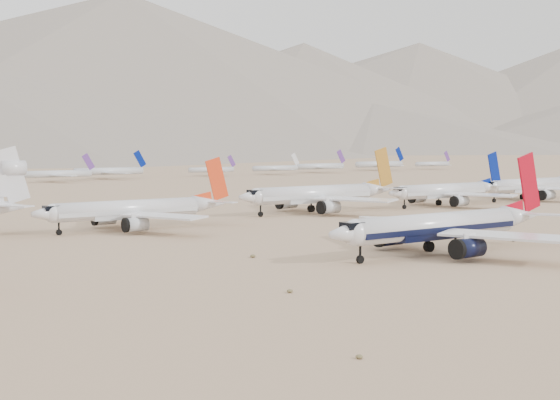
# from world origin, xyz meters

# --- Properties ---
(ground) EXTENTS (7000.00, 7000.00, 0.00)m
(ground) POSITION_xyz_m (0.00, 0.00, 0.00)
(ground) COLOR #886A4F
(ground) RESTS_ON ground
(main_airliner) EXTENTS (51.46, 50.26, 18.16)m
(main_airliner) POSITION_xyz_m (0.74, -1.48, 4.99)
(main_airliner) COLOR silver
(main_airliner) RESTS_ON ground
(row2_navy_widebody) EXTENTS (47.97, 46.91, 17.07)m
(row2_navy_widebody) POSITION_xyz_m (80.82, 70.14, 4.76)
(row2_navy_widebody) COLOR silver
(row2_navy_widebody) RESTS_ON ground
(row2_gold_tail) EXTENTS (52.49, 51.34, 18.69)m
(row2_gold_tail) POSITION_xyz_m (33.61, 75.34, 5.23)
(row2_gold_tail) COLOR silver
(row2_gold_tail) RESTS_ON ground
(row2_orange_tail) EXTENTS (46.30, 45.29, 16.51)m
(row2_orange_tail) POSITION_xyz_m (-27.96, 66.13, 4.63)
(row2_orange_tail) COLOR silver
(row2_orange_tail) RESTS_ON ground
(row2_blue_far) EXTENTS (50.93, 49.80, 18.10)m
(row2_blue_far) POSITION_xyz_m (124.36, 70.74, 5.04)
(row2_blue_far) COLOR silver
(row2_blue_far) RESTS_ON ground
(distant_storage_row) EXTENTS (628.03, 62.42, 14.43)m
(distant_storage_row) POSITION_xyz_m (16.26, 298.02, 4.36)
(distant_storage_row) COLOR silver
(distant_storage_row) RESTS_ON ground
(foothills) EXTENTS (4637.50, 1395.00, 155.00)m
(foothills) POSITION_xyz_m (526.68, 1100.00, 67.15)
(foothills) COLOR slate
(foothills) RESTS_ON ground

